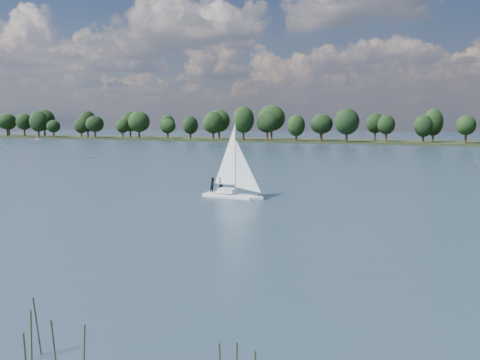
# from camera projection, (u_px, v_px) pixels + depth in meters

# --- Properties ---
(ground) EXTENTS (700.00, 700.00, 0.00)m
(ground) POSITION_uv_depth(u_px,v_px,m) (317.00, 160.00, 126.12)
(ground) COLOR #233342
(ground) RESTS_ON ground
(far_shore) EXTENTS (660.00, 40.00, 1.50)m
(far_shore) POSITION_uv_depth(u_px,v_px,m) (390.00, 143.00, 227.64)
(far_shore) COLOR black
(far_shore) RESTS_ON ground
(sailboat) EXTENTS (7.28, 2.56, 9.41)m
(sailboat) POSITION_uv_depth(u_px,v_px,m) (230.00, 176.00, 64.03)
(sailboat) COLOR white
(sailboat) RESTS_ON ground
(dinghy_pink) EXTENTS (2.45, 2.22, 3.81)m
(dinghy_pink) POSITION_uv_depth(u_px,v_px,m) (37.00, 138.00, 264.34)
(dinghy_pink) COLOR white
(dinghy_pink) RESTS_ON ground
(pontoon) EXTENTS (4.36, 2.91, 0.50)m
(pontoon) POSITION_uv_depth(u_px,v_px,m) (20.00, 138.00, 290.56)
(pontoon) COLOR #535558
(pontoon) RESTS_ON ground
(treeline) EXTENTS (562.78, 73.66, 18.29)m
(treeline) POSITION_uv_depth(u_px,v_px,m) (341.00, 124.00, 231.79)
(treeline) COLOR black
(treeline) RESTS_ON ground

